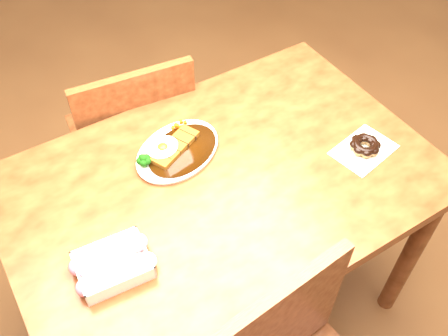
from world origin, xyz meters
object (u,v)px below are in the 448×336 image
table (223,200)px  chair_far (135,139)px  pon_de_ring (365,146)px  katsu_curry_plate (176,150)px  donut_box (113,264)px

table → chair_far: 0.57m
pon_de_ring → table: bearing=162.9°
chair_far → katsu_curry_plate: 0.47m
chair_far → pon_de_ring: (0.47, -0.66, 0.29)m
table → pon_de_ring: size_ratio=5.90×
table → pon_de_ring: (0.41, -0.13, 0.12)m
chair_far → pon_de_ring: bearing=132.0°
katsu_curry_plate → donut_box: (-0.31, -0.26, 0.01)m
katsu_curry_plate → chair_far: bearing=89.0°
katsu_curry_plate → pon_de_ring: (0.47, -0.28, 0.00)m
donut_box → chair_far: bearing=63.8°
chair_far → katsu_curry_plate: size_ratio=2.65×
table → donut_box: (-0.37, -0.11, 0.12)m
table → katsu_curry_plate: (-0.06, 0.16, 0.11)m
table → katsu_curry_plate: 0.20m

